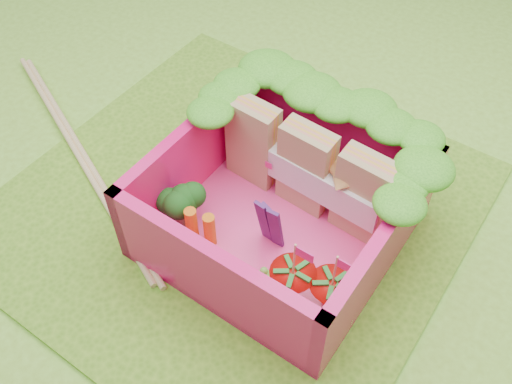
{
  "coord_description": "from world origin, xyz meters",
  "views": [
    {
      "loc": [
        1.37,
        -1.74,
        2.76
      ],
      "look_at": [
        0.17,
        -0.02,
        0.28
      ],
      "focal_mm": 40.0,
      "sensor_mm": 36.0,
      "label": 1
    }
  ],
  "objects_px": {
    "broccoli": "(184,206)",
    "strawberry_right": "(330,295)",
    "chopsticks": "(81,155)",
    "sandwich_stack": "(307,169)",
    "strawberry_left": "(292,284)",
    "bento_box": "(281,202)"
  },
  "relations": [
    {
      "from": "bento_box",
      "to": "sandwich_stack",
      "type": "bearing_deg",
      "value": 88.6
    },
    {
      "from": "bento_box",
      "to": "chopsticks",
      "type": "bearing_deg",
      "value": -170.55
    },
    {
      "from": "strawberry_right",
      "to": "chopsticks",
      "type": "height_order",
      "value": "strawberry_right"
    },
    {
      "from": "bento_box",
      "to": "strawberry_left",
      "type": "height_order",
      "value": "bento_box"
    },
    {
      "from": "sandwich_stack",
      "to": "strawberry_left",
      "type": "bearing_deg",
      "value": -64.01
    },
    {
      "from": "strawberry_right",
      "to": "chopsticks",
      "type": "xyz_separation_m",
      "value": [
        -1.91,
        0.06,
        -0.16
      ]
    },
    {
      "from": "bento_box",
      "to": "chopsticks",
      "type": "xyz_separation_m",
      "value": [
        -1.41,
        -0.24,
        -0.25
      ]
    },
    {
      "from": "broccoli",
      "to": "strawberry_right",
      "type": "bearing_deg",
      "value": -0.16
    },
    {
      "from": "sandwich_stack",
      "to": "strawberry_left",
      "type": "distance_m",
      "value": 0.7
    },
    {
      "from": "broccoli",
      "to": "bento_box",
      "type": "bearing_deg",
      "value": 32.8
    },
    {
      "from": "broccoli",
      "to": "chopsticks",
      "type": "height_order",
      "value": "broccoli"
    },
    {
      "from": "bento_box",
      "to": "broccoli",
      "type": "distance_m",
      "value": 0.55
    },
    {
      "from": "strawberry_left",
      "to": "chopsticks",
      "type": "bearing_deg",
      "value": 176.03
    },
    {
      "from": "chopsticks",
      "to": "broccoli",
      "type": "bearing_deg",
      "value": -3.65
    },
    {
      "from": "sandwich_stack",
      "to": "strawberry_right",
      "type": "relative_size",
      "value": 2.22
    },
    {
      "from": "bento_box",
      "to": "broccoli",
      "type": "relative_size",
      "value": 3.77
    },
    {
      "from": "strawberry_right",
      "to": "broccoli",
      "type": "bearing_deg",
      "value": 179.84
    },
    {
      "from": "broccoli",
      "to": "chopsticks",
      "type": "bearing_deg",
      "value": 176.35
    },
    {
      "from": "strawberry_left",
      "to": "chopsticks",
      "type": "relative_size",
      "value": 0.21
    },
    {
      "from": "bento_box",
      "to": "strawberry_right",
      "type": "bearing_deg",
      "value": -30.87
    },
    {
      "from": "strawberry_right",
      "to": "chopsticks",
      "type": "relative_size",
      "value": 0.21
    },
    {
      "from": "sandwich_stack",
      "to": "chopsticks",
      "type": "distance_m",
      "value": 1.53
    }
  ]
}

